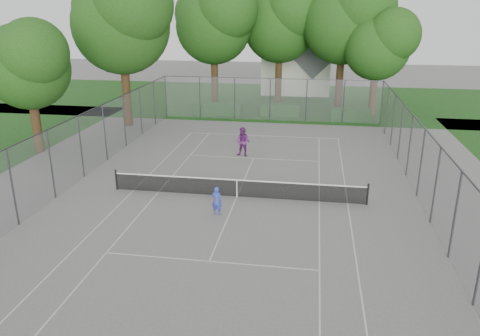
# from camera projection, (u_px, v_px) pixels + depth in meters

# --- Properties ---
(ground) EXTENTS (120.00, 120.00, 0.00)m
(ground) POSITION_uv_depth(u_px,v_px,m) (237.00, 197.00, 23.62)
(ground) COLOR slate
(ground) RESTS_ON ground
(grass_far) EXTENTS (60.00, 20.00, 0.00)m
(grass_far) POSITION_uv_depth(u_px,v_px,m) (278.00, 100.00, 47.87)
(grass_far) COLOR #174112
(grass_far) RESTS_ON ground
(court_markings) EXTENTS (11.03, 23.83, 0.01)m
(court_markings) POSITION_uv_depth(u_px,v_px,m) (237.00, 197.00, 23.62)
(court_markings) COLOR beige
(court_markings) RESTS_ON ground
(tennis_net) EXTENTS (12.87, 0.10, 1.10)m
(tennis_net) POSITION_uv_depth(u_px,v_px,m) (237.00, 187.00, 23.45)
(tennis_net) COLOR black
(tennis_net) RESTS_ON ground
(perimeter_fence) EXTENTS (18.08, 34.08, 3.52)m
(perimeter_fence) POSITION_uv_depth(u_px,v_px,m) (237.00, 163.00, 23.02)
(perimeter_fence) COLOR #38383D
(perimeter_fence) RESTS_ON ground
(tree_far_left) EXTENTS (8.04, 7.34, 11.56)m
(tree_far_left) POSITION_uv_depth(u_px,v_px,m) (215.00, 19.00, 42.92)
(tree_far_left) COLOR #362313
(tree_far_left) RESTS_ON ground
(tree_far_midleft) EXTENTS (8.01, 7.32, 11.52)m
(tree_far_midleft) POSITION_uv_depth(u_px,v_px,m) (281.00, 19.00, 44.21)
(tree_far_midleft) COLOR #362313
(tree_far_midleft) RESTS_ON ground
(tree_far_midright) EXTENTS (8.38, 7.65, 12.04)m
(tree_far_midright) POSITION_uv_depth(u_px,v_px,m) (345.00, 16.00, 41.35)
(tree_far_midright) COLOR #362313
(tree_far_midright) RESTS_ON ground
(tree_far_right) EXTENTS (6.32, 5.77, 9.09)m
(tree_far_right) POSITION_uv_depth(u_px,v_px,m) (379.00, 42.00, 39.21)
(tree_far_right) COLOR #362313
(tree_far_right) RESTS_ON ground
(tree_side_back) EXTENTS (8.47, 7.73, 12.17)m
(tree_side_back) POSITION_uv_depth(u_px,v_px,m) (121.00, 17.00, 34.98)
(tree_side_back) COLOR #362313
(tree_side_back) RESTS_ON ground
(tree_side_front) EXTENTS (5.94, 5.42, 8.53)m
(tree_side_front) POSITION_uv_depth(u_px,v_px,m) (28.00, 61.00, 29.03)
(tree_side_front) COLOR #362313
(tree_side_front) RESTS_ON ground
(hedge_left) EXTENTS (4.06, 1.22, 1.01)m
(hedge_left) POSITION_uv_depth(u_px,v_px,m) (218.00, 109.00, 41.33)
(hedge_left) COLOR #194716
(hedge_left) RESTS_ON ground
(hedge_mid) EXTENTS (3.34, 0.95, 1.05)m
(hedge_mid) POSITION_uv_depth(u_px,v_px,m) (280.00, 110.00, 40.79)
(hedge_mid) COLOR #194716
(hedge_mid) RESTS_ON ground
(hedge_right) EXTENTS (3.27, 1.20, 0.98)m
(hedge_right) POSITION_uv_depth(u_px,v_px,m) (351.00, 115.00, 39.06)
(hedge_right) COLOR #194716
(hedge_right) RESTS_ON ground
(house) EXTENTS (7.22, 5.59, 8.98)m
(house) POSITION_uv_depth(u_px,v_px,m) (297.00, 59.00, 51.06)
(house) COLOR silver
(house) RESTS_ON ground
(girl_player) EXTENTS (0.53, 0.39, 1.35)m
(girl_player) POSITION_uv_depth(u_px,v_px,m) (217.00, 201.00, 21.44)
(girl_player) COLOR blue
(girl_player) RESTS_ON ground
(woman_player) EXTENTS (1.06, 0.90, 1.89)m
(woman_player) POSITION_uv_depth(u_px,v_px,m) (243.00, 142.00, 29.70)
(woman_player) COLOR #67246C
(woman_player) RESTS_ON ground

